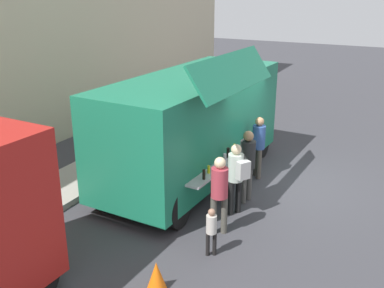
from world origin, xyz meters
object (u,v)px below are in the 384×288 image
(customer_rear_waiting, at_px, (219,189))
(traffic_cone_orange, at_px, (156,276))
(customer_extra_browsing, at_px, (259,142))
(food_truck_main, at_px, (193,124))
(customer_mid_with_backpack, at_px, (237,173))
(trash_bin, at_px, (182,117))
(customer_front_ordering, at_px, (247,161))
(child_near_queue, at_px, (211,228))

(customer_rear_waiting, bearing_deg, traffic_cone_orange, 141.83)
(customer_extra_browsing, bearing_deg, customer_rear_waiting, 55.24)
(food_truck_main, distance_m, customer_mid_with_backpack, 2.32)
(customer_mid_with_backpack, xyz_separation_m, customer_extra_browsing, (2.24, 0.26, -0.02))
(trash_bin, xyz_separation_m, customer_extra_browsing, (-2.84, -3.86, 0.57))
(traffic_cone_orange, xyz_separation_m, customer_front_ordering, (3.88, -0.17, 0.79))
(traffic_cone_orange, distance_m, customer_extra_browsing, 5.45)
(customer_rear_waiting, bearing_deg, customer_extra_browsing, -28.59)
(customer_extra_browsing, bearing_deg, customer_front_ordering, 59.50)
(traffic_cone_orange, bearing_deg, customer_mid_with_backpack, -3.43)
(customer_extra_browsing, bearing_deg, traffic_cone_orange, 51.31)
(customer_extra_browsing, distance_m, child_near_queue, 4.06)
(customer_front_ordering, height_order, child_near_queue, customer_front_ordering)
(customer_mid_with_backpack, relative_size, child_near_queue, 1.68)
(food_truck_main, xyz_separation_m, traffic_cone_orange, (-4.55, -1.61, -1.27))
(food_truck_main, height_order, trash_bin, food_truck_main)
(customer_front_ordering, xyz_separation_m, customer_mid_with_backpack, (-0.72, -0.02, -0.03))
(food_truck_main, distance_m, customer_rear_waiting, 2.99)
(trash_bin, bearing_deg, food_truck_main, -147.88)
(customer_rear_waiting, bearing_deg, child_near_queue, 160.69)
(customer_extra_browsing, xyz_separation_m, child_near_queue, (-4.01, -0.47, -0.42))
(customer_front_ordering, xyz_separation_m, customer_extra_browsing, (1.52, 0.24, -0.05))
(customer_extra_browsing, bearing_deg, food_truck_main, -10.37)
(trash_bin, relative_size, customer_rear_waiting, 0.52)
(food_truck_main, distance_m, trash_bin, 4.50)
(food_truck_main, relative_size, traffic_cone_orange, 11.59)
(customer_front_ordering, height_order, customer_extra_browsing, customer_front_ordering)
(trash_bin, distance_m, customer_extra_browsing, 4.82)
(traffic_cone_orange, height_order, customer_front_ordering, customer_front_ordering)
(customer_mid_with_backpack, bearing_deg, customer_extra_browsing, -53.32)
(customer_front_ordering, height_order, customer_rear_waiting, customer_front_ordering)
(food_truck_main, relative_size, customer_extra_browsing, 3.74)
(customer_front_ordering, bearing_deg, child_near_queue, 108.00)
(traffic_cone_orange, distance_m, trash_bin, 9.13)
(trash_bin, relative_size, child_near_queue, 0.89)
(customer_front_ordering, bearing_deg, customer_extra_browsing, -68.26)
(customer_mid_with_backpack, xyz_separation_m, child_near_queue, (-1.77, -0.21, -0.43))
(traffic_cone_orange, height_order, customer_mid_with_backpack, customer_mid_with_backpack)
(food_truck_main, xyz_separation_m, customer_rear_waiting, (-2.33, -1.80, -0.51))
(customer_rear_waiting, distance_m, child_near_queue, 0.95)
(customer_rear_waiting, height_order, child_near_queue, customer_rear_waiting)
(traffic_cone_orange, distance_m, child_near_queue, 1.48)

